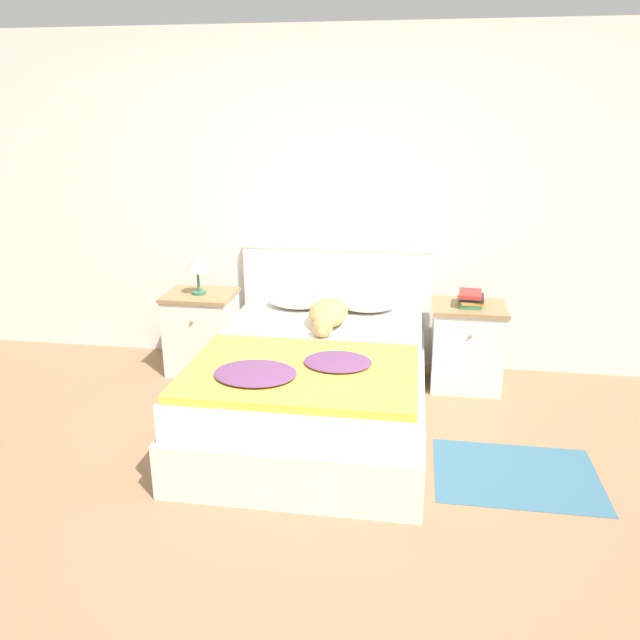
# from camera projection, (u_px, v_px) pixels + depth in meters

# --- Properties ---
(ground_plane) EXTENTS (16.00, 16.00, 0.00)m
(ground_plane) POSITION_uv_depth(u_px,v_px,m) (289.00, 512.00, 3.20)
(ground_plane) COLOR #896647
(wall_back) EXTENTS (9.00, 0.06, 2.55)m
(wall_back) POSITION_uv_depth(u_px,v_px,m) (341.00, 204.00, 4.79)
(wall_back) COLOR silver
(wall_back) RESTS_ON ground_plane
(bed) EXTENTS (1.41, 2.04, 0.54)m
(bed) POSITION_uv_depth(u_px,v_px,m) (315.00, 384.00, 4.07)
(bed) COLOR silver
(bed) RESTS_ON ground_plane
(headboard) EXTENTS (1.49, 0.06, 0.97)m
(headboard) POSITION_uv_depth(u_px,v_px,m) (336.00, 302.00, 4.97)
(headboard) COLOR silver
(headboard) RESTS_ON ground_plane
(nightstand_left) EXTENTS (0.52, 0.45, 0.63)m
(nightstand_left) POSITION_uv_depth(u_px,v_px,m) (202.00, 332.00, 4.87)
(nightstand_left) COLOR silver
(nightstand_left) RESTS_ON ground_plane
(nightstand_right) EXTENTS (0.52, 0.45, 0.63)m
(nightstand_right) POSITION_uv_depth(u_px,v_px,m) (467.00, 346.00, 4.58)
(nightstand_right) COLOR silver
(nightstand_right) RESTS_ON ground_plane
(pillow_left) EXTENTS (0.47, 0.37, 0.13)m
(pillow_left) POSITION_uv_depth(u_px,v_px,m) (298.00, 299.00, 4.73)
(pillow_left) COLOR beige
(pillow_left) RESTS_ON bed
(pillow_right) EXTENTS (0.47, 0.37, 0.13)m
(pillow_right) POSITION_uv_depth(u_px,v_px,m) (365.00, 302.00, 4.66)
(pillow_right) COLOR beige
(pillow_right) RESTS_ON bed
(quilt) EXTENTS (1.30, 0.95, 0.08)m
(quilt) POSITION_uv_depth(u_px,v_px,m) (299.00, 371.00, 3.50)
(quilt) COLOR yellow
(quilt) RESTS_ON bed
(dog) EXTENTS (0.27, 0.69, 0.17)m
(dog) POSITION_uv_depth(u_px,v_px,m) (328.00, 314.00, 4.33)
(dog) COLOR tan
(dog) RESTS_ON bed
(book_stack) EXTENTS (0.19, 0.23, 0.10)m
(book_stack) POSITION_uv_depth(u_px,v_px,m) (470.00, 299.00, 4.45)
(book_stack) COLOR #337547
(book_stack) RESTS_ON nightstand_right
(table_lamp) EXTENTS (0.17, 0.17, 0.32)m
(table_lamp) POSITION_uv_depth(u_px,v_px,m) (197.00, 264.00, 4.68)
(table_lamp) COLOR #336B4C
(table_lamp) RESTS_ON nightstand_left
(rug) EXTENTS (0.91, 0.68, 0.00)m
(rug) POSITION_uv_depth(u_px,v_px,m) (516.00, 475.00, 3.53)
(rug) COLOR #335B70
(rug) RESTS_ON ground_plane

